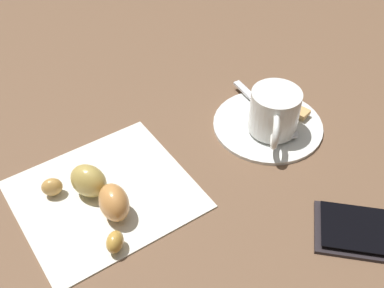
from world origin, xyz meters
name	(u,v)px	position (x,y,z in m)	size (l,w,h in m)	color
ground_plane	(177,160)	(0.00, 0.00, 0.00)	(1.80, 1.80, 0.00)	brown
saucer	(268,124)	(0.13, 0.01, 0.00)	(0.14, 0.14, 0.01)	silver
espresso_cup	(275,113)	(0.12, 0.00, 0.04)	(0.06, 0.08, 0.05)	silver
teaspoon	(274,118)	(0.13, 0.01, 0.01)	(0.03, 0.13, 0.01)	silver
sugar_packet	(284,104)	(0.16, 0.03, 0.01)	(0.07, 0.02, 0.01)	tan
napkin	(105,194)	(-0.09, -0.02, 0.00)	(0.18, 0.17, 0.00)	silver
croissant	(98,194)	(-0.10, -0.04, 0.02)	(0.08, 0.12, 0.04)	#BE8E3A
cell_phone	(383,234)	(0.15, -0.18, 0.00)	(0.15, 0.13, 0.01)	black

